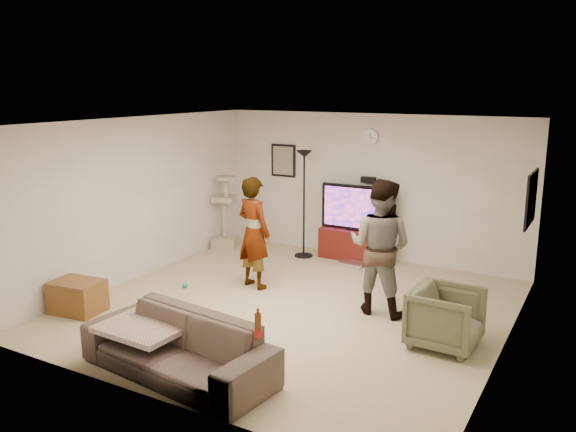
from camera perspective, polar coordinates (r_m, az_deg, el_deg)
The scene contains 24 objects.
floor at distance 8.13m, azimuth 0.37°, elevation -8.87°, with size 5.50×5.50×0.02m, color tan.
ceiling at distance 7.58m, azimuth 0.39°, elevation 9.15°, with size 5.50×5.50×0.02m, color white.
wall_back at distance 10.20m, azimuth 7.92°, elevation 2.82°, with size 5.50×0.04×2.50m, color beige.
wall_front at distance 5.60m, azimuth -13.49°, elevation -5.65°, with size 5.50×0.04×2.50m, color beige.
wall_left at distance 9.38m, azimuth -14.48°, elevation 1.67°, with size 0.04×5.50×2.50m, color beige.
wall_right at distance 6.89m, azimuth 20.80°, elevation -2.68°, with size 0.04×5.50×2.50m, color beige.
wall_clock at distance 10.07m, azimuth 8.00°, elevation 7.57°, with size 0.26×0.26×0.04m, color silver.
wall_speaker at distance 10.13m, azimuth 7.81°, elevation 3.50°, with size 0.25×0.10×0.10m, color black.
picture_back at distance 10.86m, azimuth -0.46°, elevation 5.41°, with size 0.42×0.03×0.52m, color gray.
picture_right at distance 8.40m, azimuth 22.53°, elevation 1.57°, with size 0.03×0.78×0.62m, color #DBCD60.
tv_stand at distance 10.24m, azimuth 6.67°, elevation -2.77°, with size 1.27×0.45×0.53m, color #4B120E.
console_box at distance 9.92m, azimuth 6.23°, elevation -4.65°, with size 0.40×0.30×0.07m, color silver.
tv at distance 10.08m, azimuth 6.77°, elevation 0.80°, with size 1.31×0.08×0.77m, color black.
tv_screen at distance 10.04m, azimuth 6.67°, elevation 0.75°, with size 1.20×0.01×0.68m, color #DE445A.
floor_lamp at distance 10.19m, azimuth 1.56°, elevation 1.12°, with size 0.32×0.32×1.87m, color black.
cat_tree at distance 10.85m, azimuth -6.20°, elevation 0.42°, with size 0.44×0.44×1.37m, color tan.
person_left at distance 8.68m, azimuth -3.34°, elevation -1.62°, with size 0.61×0.40×1.67m, color #9D9EA3.
person_right at distance 7.78m, azimuth 8.93°, elevation -2.97°, with size 0.87×0.68×1.80m, color #3843A3.
sofa at distance 6.35m, azimuth -10.66°, elevation -12.35°, with size 2.16×0.84×0.63m, color #4C3D35.
throw_blanket at distance 6.60m, azimuth -13.93°, elevation -10.46°, with size 0.90×0.70×0.06m, color #C19E91.
beer_bottle at distance 5.63m, azimuth -2.93°, elevation -10.61°, with size 0.06×0.06×0.25m, color #5C270A.
armchair at distance 7.09m, azimuth 15.07°, elevation -9.52°, with size 0.75×0.77×0.70m, color #515439.
side_table at distance 8.37m, azimuth -19.77°, elevation -7.37°, with size 0.65×0.49×0.43m, color brown.
toy_ball at distance 8.96m, azimuth -9.98°, elevation -6.64°, with size 0.08×0.08×0.08m, color #169279.
Camera 1 is at (3.67, -6.61, 2.98)m, focal length 36.61 mm.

